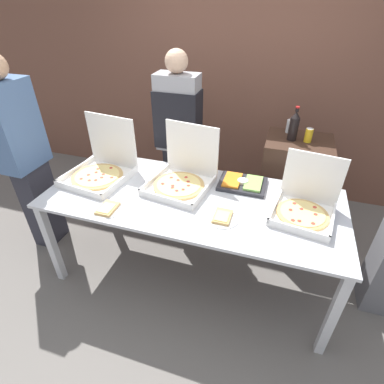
% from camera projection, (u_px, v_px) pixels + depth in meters
% --- Properties ---
extents(ground_plane, '(16.00, 16.00, 0.00)m').
position_uv_depth(ground_plane, '(192.00, 271.00, 2.80)').
color(ground_plane, slate).
extents(brick_wall_behind, '(10.00, 0.06, 2.80)m').
position_uv_depth(brick_wall_behind, '(238.00, 74.00, 3.36)').
color(brick_wall_behind, brown).
rests_on(brick_wall_behind, ground_plane).
extents(buffet_table, '(2.30, 0.96, 0.84)m').
position_uv_depth(buffet_table, '(192.00, 206.00, 2.38)').
color(buffet_table, silver).
rests_on(buffet_table, ground_plane).
extents(pizza_box_far_right, '(0.53, 0.55, 0.47)m').
position_uv_depth(pizza_box_far_right, '(182.00, 176.00, 2.44)').
color(pizza_box_far_right, white).
rests_on(pizza_box_far_right, buffet_table).
extents(pizza_box_near_left, '(0.54, 0.56, 0.48)m').
position_uv_depth(pizza_box_near_left, '(101.00, 167.00, 2.55)').
color(pizza_box_near_left, white).
rests_on(pizza_box_near_left, buffet_table).
extents(pizza_box_near_right, '(0.47, 0.48, 0.41)m').
position_uv_depth(pizza_box_near_right, '(305.00, 205.00, 2.12)').
color(pizza_box_near_right, white).
rests_on(pizza_box_near_right, buffet_table).
extents(paper_plate_front_right, '(0.24, 0.24, 0.03)m').
position_uv_depth(paper_plate_front_right, '(222.00, 217.00, 2.11)').
color(paper_plate_front_right, white).
rests_on(paper_plate_front_right, buffet_table).
extents(paper_plate_front_left, '(0.21, 0.21, 0.03)m').
position_uv_depth(paper_plate_front_left, '(108.00, 209.00, 2.19)').
color(paper_plate_front_left, white).
rests_on(paper_plate_front_left, buffet_table).
extents(veggie_tray, '(0.38, 0.29, 0.05)m').
position_uv_depth(veggie_tray, '(242.00, 183.00, 2.46)').
color(veggie_tray, '#28282D').
rests_on(veggie_tray, buffet_table).
extents(sideboard_podium, '(0.59, 0.51, 1.05)m').
position_uv_depth(sideboard_podium, '(290.00, 189.00, 2.99)').
color(sideboard_podium, '#382319').
rests_on(sideboard_podium, ground_plane).
extents(soda_bottle, '(0.08, 0.08, 0.31)m').
position_uv_depth(soda_bottle, '(294.00, 126.00, 2.64)').
color(soda_bottle, black).
rests_on(soda_bottle, sideboard_podium).
extents(soda_can_silver, '(0.07, 0.07, 0.12)m').
position_uv_depth(soda_can_silver, '(290.00, 126.00, 2.82)').
color(soda_can_silver, silver).
rests_on(soda_can_silver, sideboard_podium).
extents(soda_can_colored, '(0.07, 0.07, 0.12)m').
position_uv_depth(soda_can_colored, '(309.00, 135.00, 2.64)').
color(soda_can_colored, gold).
rests_on(soda_can_colored, sideboard_podium).
extents(person_server_vest, '(0.42, 0.24, 1.77)m').
position_uv_depth(person_server_vest, '(178.00, 134.00, 2.95)').
color(person_server_vest, black).
rests_on(person_server_vest, ground_plane).
extents(person_guest_plaid, '(0.22, 0.40, 1.81)m').
position_uv_depth(person_guest_plaid, '(26.00, 158.00, 2.65)').
color(person_guest_plaid, '#2D2D38').
rests_on(person_guest_plaid, ground_plane).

